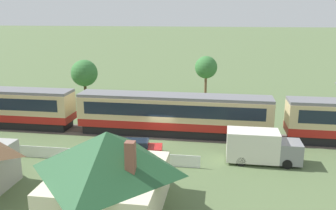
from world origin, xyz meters
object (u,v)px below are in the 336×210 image
Objects in this scene: passenger_train at (176,113)px; cottage_dark_green_roof at (108,170)px; yard_tree_1 at (84,73)px; yard_tree_0 at (206,67)px; delivery_truck_grey at (261,147)px; parked_car_red at (138,147)px.

cottage_dark_green_roof reaches higher than passenger_train.
passenger_train is 15.35m from cottage_dark_green_roof.
yard_tree_1 is at bearing 138.69° from passenger_train.
yard_tree_0 is at bearing 83.97° from passenger_train.
yard_tree_1 is at bearing 140.33° from delivery_truck_grey.
yard_tree_1 reaches higher than parked_car_red.
cottage_dark_green_roof is 34.61m from yard_tree_0.
parked_car_red is (-0.44, 9.48, -2.17)m from cottage_dark_green_roof.
cottage_dark_green_roof is at bearing -98.59° from passenger_train.
yard_tree_1 reaches higher than passenger_train.
delivery_truck_grey is (10.72, -0.18, 0.78)m from parked_car_red.
passenger_train is at bearing -41.31° from yard_tree_1.
parked_car_red is (-2.73, -5.69, -1.76)m from passenger_train.
yard_tree_0 reaches higher than parked_car_red.
parked_car_red is at bearing -115.67° from passenger_train.
cottage_dark_green_roof is (-2.29, -15.17, 0.41)m from passenger_train.
yard_tree_0 is 18.14m from yard_tree_1.
delivery_truck_grey is at bearing 42.14° from cottage_dark_green_roof.
delivery_truck_grey is 30.18m from yard_tree_1.
parked_car_red is at bearing 92.67° from cottage_dark_green_roof.
parked_car_red is 10.75m from delivery_truck_grey.
delivery_truck_grey is at bearing -39.67° from yard_tree_1.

